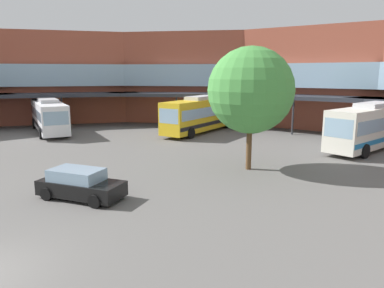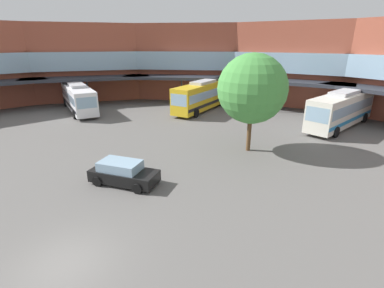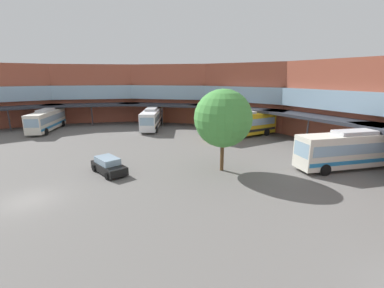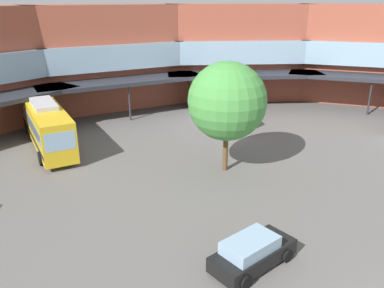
% 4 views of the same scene
% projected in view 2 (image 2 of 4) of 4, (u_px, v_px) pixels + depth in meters
% --- Properties ---
extents(ground_plane, '(127.00, 127.00, 0.00)m').
position_uv_depth(ground_plane, '(64.00, 265.00, 11.85)').
color(ground_plane, '#605E5B').
extents(station_building, '(84.50, 47.39, 11.33)m').
position_uv_depth(station_building, '(212.00, 72.00, 30.54)').
color(station_building, '#9E4C38').
rests_on(station_building, ground).
extents(bus_0, '(10.56, 9.70, 3.62)m').
position_uv_depth(bus_0, '(78.00, 97.00, 37.43)').
color(bus_0, white).
rests_on(bus_0, ground).
extents(bus_2, '(7.80, 11.59, 3.91)m').
position_uv_depth(bus_2, '(341.00, 109.00, 30.36)').
color(bus_2, silver).
rests_on(bus_2, ground).
extents(bus_4, '(4.86, 12.41, 3.90)m').
position_uv_depth(bus_4, '(203.00, 95.00, 38.16)').
color(bus_4, gold).
rests_on(bus_4, ground).
extents(parked_car, '(4.41, 2.04, 1.53)m').
position_uv_depth(parked_car, '(123.00, 173.00, 18.48)').
color(parked_car, black).
rests_on(parked_car, ground).
extents(plaza_tree, '(5.57, 5.57, 8.01)m').
position_uv_depth(plaza_tree, '(252.00, 89.00, 22.63)').
color(plaza_tree, brown).
rests_on(plaza_tree, ground).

